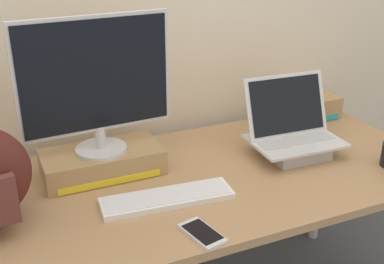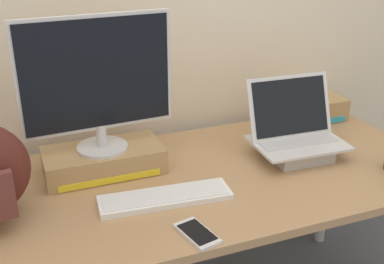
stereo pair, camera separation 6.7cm
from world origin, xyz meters
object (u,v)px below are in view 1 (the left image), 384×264
object	(u,v)px
toner_box_yellow	(102,162)
open_laptop	(293,139)
external_keyboard	(167,198)
toner_box_cyan	(303,107)
desktop_monitor	(96,83)
cell_phone	(202,233)

from	to	relation	value
toner_box_yellow	open_laptop	xyz separation A→B (m)	(0.73, -0.14, 0.02)
external_keyboard	toner_box_cyan	world-z (taller)	toner_box_cyan
open_laptop	toner_box_yellow	bearing A→B (deg)	171.55
toner_box_yellow	open_laptop	bearing A→B (deg)	-11.03
toner_box_yellow	desktop_monitor	world-z (taller)	desktop_monitor
desktop_monitor	toner_box_cyan	bearing A→B (deg)	6.15
toner_box_yellow	open_laptop	size ratio (longest dim) A/B	1.19
desktop_monitor	external_keyboard	distance (m)	0.46
desktop_monitor	toner_box_cyan	distance (m)	1.05
open_laptop	toner_box_cyan	xyz separation A→B (m)	(0.27, 0.30, -0.01)
desktop_monitor	open_laptop	bearing A→B (deg)	-14.13
open_laptop	cell_phone	xyz separation A→B (m)	(-0.56, -0.35, -0.06)
desktop_monitor	cell_phone	size ratio (longest dim) A/B	3.26
external_keyboard	toner_box_yellow	bearing A→B (deg)	122.40
desktop_monitor	toner_box_cyan	world-z (taller)	desktop_monitor
toner_box_yellow	external_keyboard	distance (m)	0.31
external_keyboard	cell_phone	xyz separation A→B (m)	(0.02, -0.22, -0.01)
toner_box_yellow	toner_box_cyan	size ratio (longest dim) A/B	1.33
toner_box_yellow	toner_box_cyan	bearing A→B (deg)	9.28
open_laptop	external_keyboard	xyz separation A→B (m)	(-0.58, -0.14, -0.05)
desktop_monitor	toner_box_cyan	xyz separation A→B (m)	(0.99, 0.16, -0.30)
external_keyboard	cell_phone	distance (m)	0.22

